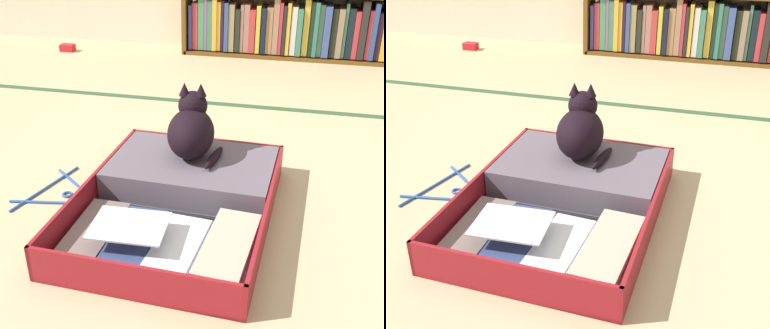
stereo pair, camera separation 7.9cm
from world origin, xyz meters
TOP-DOWN VIEW (x-y plane):
  - ground_plane at (0.00, 0.00)m, footprint 10.00×10.00m
  - tatami_border at (0.00, 1.23)m, footprint 4.80×0.05m
  - open_suitcase at (-0.13, 0.17)m, footprint 0.66×0.87m
  - black_cat at (-0.15, 0.36)m, footprint 0.22×0.26m
  - clothes_hanger at (-0.65, 0.17)m, footprint 0.23×0.36m
  - small_red_pouch at (-1.48, 2.05)m, footprint 0.10×0.07m

SIDE VIEW (x-z plane):
  - ground_plane at x=0.00m, z-range 0.00..0.00m
  - tatami_border at x=0.00m, z-range 0.00..0.00m
  - clothes_hanger at x=-0.65m, z-range 0.00..0.01m
  - small_red_pouch at x=-1.48m, z-range 0.00..0.05m
  - open_suitcase at x=-0.13m, z-range -0.01..0.11m
  - black_cat at x=-0.15m, z-range 0.09..0.36m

